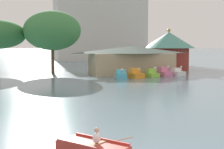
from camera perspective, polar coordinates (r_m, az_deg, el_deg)
rowboat_with_rower at (r=15.41m, az=-3.33°, el=-12.40°), size 3.89×3.63×1.40m
pedal_boat_cyan at (r=50.63m, az=1.53°, el=-0.07°), size 1.92×2.51×1.60m
pedal_boat_orange at (r=51.84m, az=4.01°, el=0.06°), size 2.10×3.01×1.60m
pedal_boat_lime at (r=53.70m, az=6.84°, el=0.15°), size 1.79×2.45×1.71m
pedal_boat_pink at (r=55.55m, az=8.86°, el=0.33°), size 2.15×2.66×1.78m
pedal_boat_white at (r=56.54m, az=10.98°, el=0.32°), size 2.04×2.92×1.72m
boathouse at (r=58.53m, az=3.29°, el=2.54°), size 15.14×7.52×4.93m
green_roof_pavilion at (r=70.24m, az=9.64°, el=4.37°), size 10.80×10.80×8.52m
shoreline_tree_mid at (r=61.71m, az=-10.13°, el=7.36°), size 10.31×10.31×11.28m
background_building_block at (r=121.64m, az=-2.18°, el=7.98°), size 31.99×15.86×23.31m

